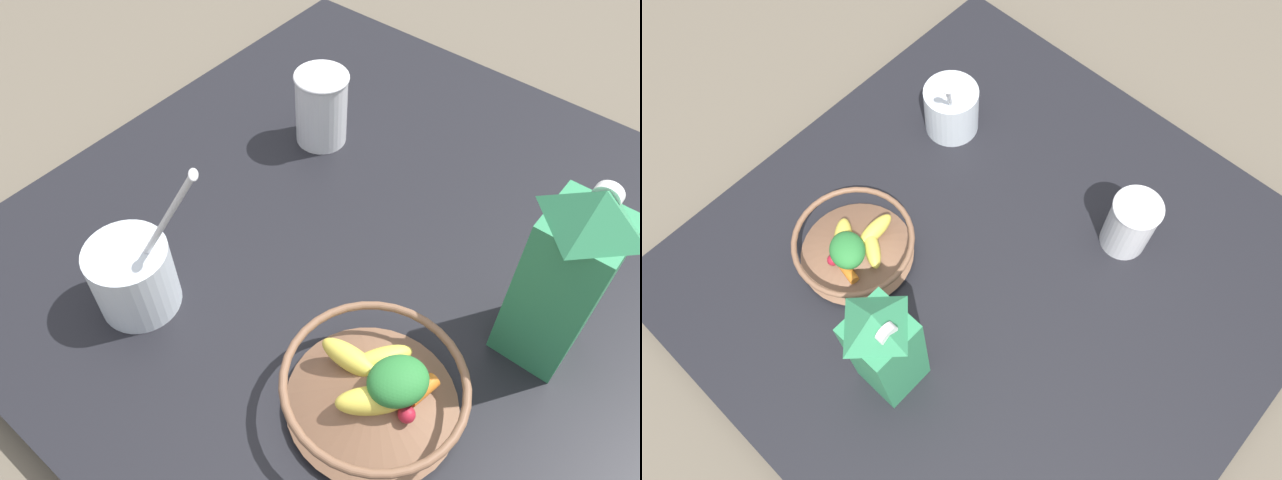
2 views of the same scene
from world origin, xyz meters
TOP-DOWN VIEW (x-y plane):
  - ground_plane at (0.00, 0.00)m, footprint 6.00×6.00m
  - countertop at (0.00, 0.00)m, footprint 0.96×0.96m
  - fruit_bowl at (-0.14, 0.20)m, footprint 0.21×0.21m
  - milk_carton at (-0.25, 0.00)m, footprint 0.08×0.08m
  - yogurt_tub at (0.18, 0.27)m, footprint 0.14×0.13m
  - drinking_cup at (0.20, -0.13)m, footprint 0.09×0.09m

SIDE VIEW (x-z plane):
  - ground_plane at x=0.00m, z-range 0.00..0.00m
  - countertop at x=0.00m, z-range 0.00..0.04m
  - fruit_bowl at x=-0.14m, z-range 0.04..0.13m
  - yogurt_tub at x=0.18m, z-range -0.02..0.22m
  - drinking_cup at x=0.20m, z-range 0.05..0.17m
  - milk_carton at x=-0.25m, z-range 0.04..0.31m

